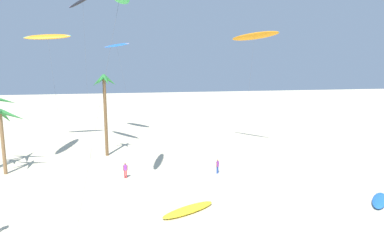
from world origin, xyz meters
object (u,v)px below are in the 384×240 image
at_px(flying_kite_0, 254,36).
at_px(flying_kite_4, 48,37).
at_px(grounded_kite_0, 380,200).
at_px(person_mid_field, 125,170).
at_px(person_foreground_walker, 218,166).
at_px(flying_kite_1, 117,45).
at_px(grounded_kite_1, 188,210).
at_px(palm_tree_2, 1,122).
at_px(flying_kite_2, 83,0).
at_px(palm_tree_4, 105,93).

distance_m(flying_kite_0, flying_kite_4, 30.74).
distance_m(grounded_kite_0, person_mid_field, 24.56).
relative_size(flying_kite_4, grounded_kite_0, 4.59).
height_order(person_foreground_walker, person_mid_field, person_mid_field).
height_order(flying_kite_1, grounded_kite_1, flying_kite_1).
relative_size(grounded_kite_0, person_foreground_walker, 2.28).
bearing_deg(palm_tree_2, flying_kite_1, 57.42).
relative_size(grounded_kite_1, person_mid_field, 2.98).
bearing_deg(palm_tree_2, grounded_kite_1, -37.93).
bearing_deg(person_mid_field, flying_kite_1, 91.13).
bearing_deg(grounded_kite_0, palm_tree_2, 155.34).
relative_size(flying_kite_1, person_foreground_walker, 9.84).
relative_size(flying_kite_1, flying_kite_2, 0.76).
distance_m(flying_kite_1, person_foreground_walker, 30.84).
height_order(palm_tree_2, flying_kite_4, flying_kite_4).
distance_m(palm_tree_4, flying_kite_2, 12.41).
distance_m(flying_kite_2, grounded_kite_1, 31.10).
distance_m(palm_tree_2, flying_kite_1, 25.36).
bearing_deg(person_mid_field, palm_tree_4, 102.74).
height_order(flying_kite_1, grounded_kite_0, flying_kite_1).
height_order(flying_kite_4, grounded_kite_1, flying_kite_4).
bearing_deg(grounded_kite_1, person_foreground_walker, 59.11).
height_order(flying_kite_0, person_mid_field, flying_kite_0).
xyz_separation_m(flying_kite_0, grounded_kite_0, (3.21, -20.72, -15.96)).
relative_size(palm_tree_4, flying_kite_1, 0.68).
xyz_separation_m(palm_tree_2, flying_kite_1, (12.62, 19.75, 9.71)).
relative_size(grounded_kite_0, grounded_kite_1, 0.74).
relative_size(palm_tree_2, grounded_kite_0, 1.98).
xyz_separation_m(flying_kite_4, grounded_kite_0, (32.22, -30.88, -16.18)).
relative_size(flying_kite_2, person_mid_field, 12.51).
height_order(flying_kite_1, person_foreground_walker, flying_kite_1).
bearing_deg(grounded_kite_0, person_mid_field, 151.96).
height_order(flying_kite_0, flying_kite_1, flying_kite_0).
bearing_deg(palm_tree_2, flying_kite_4, 80.32).
bearing_deg(grounded_kite_1, person_mid_field, 116.91).
bearing_deg(grounded_kite_1, flying_kite_1, 98.99).
bearing_deg(flying_kite_1, flying_kite_0, -38.37).
distance_m(flying_kite_0, person_foreground_walker, 20.05).
relative_size(grounded_kite_1, person_foreground_walker, 3.10).
relative_size(person_foreground_walker, person_mid_field, 0.96).
relative_size(flying_kite_0, grounded_kite_0, 4.53).
bearing_deg(person_mid_field, flying_kite_0, 26.42).
bearing_deg(flying_kite_0, grounded_kite_0, -81.19).
bearing_deg(grounded_kite_1, flying_kite_4, 118.05).
distance_m(palm_tree_2, person_mid_field, 14.69).
xyz_separation_m(palm_tree_4, flying_kite_0, (20.69, -0.66, 7.67)).
distance_m(flying_kite_1, grounded_kite_0, 44.76).
distance_m(palm_tree_4, flying_kite_0, 22.07).
bearing_deg(grounded_kite_1, palm_tree_4, 110.04).
relative_size(palm_tree_2, flying_kite_1, 0.46).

